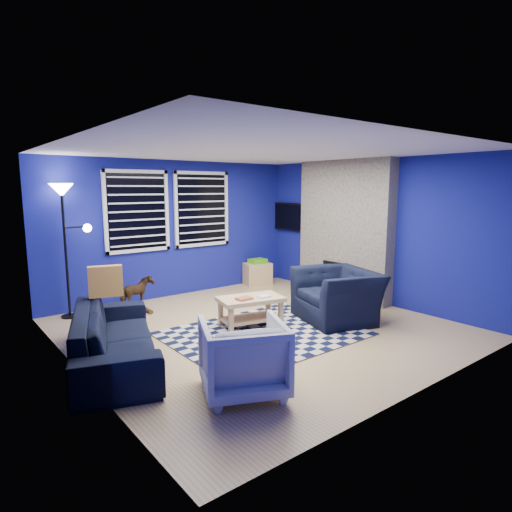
{
  "coord_description": "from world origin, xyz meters",
  "views": [
    {
      "loc": [
        -3.71,
        -4.63,
        2.0
      ],
      "look_at": [
        0.16,
        0.3,
        1.0
      ],
      "focal_mm": 30.0,
      "sensor_mm": 36.0,
      "label": 1
    }
  ],
  "objects_px": {
    "rocking_horse": "(137,292)",
    "floor_lamp": "(64,209)",
    "tv": "(291,217)",
    "armchair_big": "(337,296)",
    "coffee_table": "(251,305)",
    "cabinet": "(258,273)",
    "armchair_bent": "(243,357)",
    "sofa": "(115,337)"
  },
  "relations": [
    {
      "from": "tv",
      "to": "rocking_horse",
      "type": "height_order",
      "value": "tv"
    },
    {
      "from": "tv",
      "to": "cabinet",
      "type": "height_order",
      "value": "tv"
    },
    {
      "from": "armchair_bent",
      "to": "cabinet",
      "type": "xyz_separation_m",
      "value": [
        3.1,
        3.68,
        -0.13
      ]
    },
    {
      "from": "rocking_horse",
      "to": "tv",
      "type": "bearing_deg",
      "value": -109.48
    },
    {
      "from": "coffee_table",
      "to": "cabinet",
      "type": "distance_m",
      "value": 2.77
    },
    {
      "from": "coffee_table",
      "to": "cabinet",
      "type": "xyz_separation_m",
      "value": [
        1.8,
        2.11,
        -0.08
      ]
    },
    {
      "from": "rocking_horse",
      "to": "cabinet",
      "type": "distance_m",
      "value": 2.81
    },
    {
      "from": "tv",
      "to": "cabinet",
      "type": "distance_m",
      "value": 1.38
    },
    {
      "from": "rocking_horse",
      "to": "floor_lamp",
      "type": "height_order",
      "value": "floor_lamp"
    },
    {
      "from": "tv",
      "to": "rocking_horse",
      "type": "relative_size",
      "value": 1.71
    },
    {
      "from": "rocking_horse",
      "to": "floor_lamp",
      "type": "distance_m",
      "value": 1.7
    },
    {
      "from": "rocking_horse",
      "to": "cabinet",
      "type": "relative_size",
      "value": 0.96
    },
    {
      "from": "cabinet",
      "to": "tv",
      "type": "bearing_deg",
      "value": -5.36
    },
    {
      "from": "tv",
      "to": "rocking_horse",
      "type": "bearing_deg",
      "value": -178.45
    },
    {
      "from": "armchair_big",
      "to": "tv",
      "type": "bearing_deg",
      "value": 169.6
    },
    {
      "from": "rocking_horse",
      "to": "cabinet",
      "type": "height_order",
      "value": "rocking_horse"
    },
    {
      "from": "armchair_bent",
      "to": "floor_lamp",
      "type": "relative_size",
      "value": 0.39
    },
    {
      "from": "sofa",
      "to": "rocking_horse",
      "type": "bearing_deg",
      "value": -10.63
    },
    {
      "from": "sofa",
      "to": "coffee_table",
      "type": "distance_m",
      "value": 2.04
    },
    {
      "from": "sofa",
      "to": "cabinet",
      "type": "height_order",
      "value": "sofa"
    },
    {
      "from": "armchair_big",
      "to": "armchair_bent",
      "type": "height_order",
      "value": "armchair_big"
    },
    {
      "from": "tv",
      "to": "armchair_bent",
      "type": "xyz_separation_m",
      "value": [
        -3.81,
        -3.43,
        -1.03
      ]
    },
    {
      "from": "armchair_big",
      "to": "rocking_horse",
      "type": "height_order",
      "value": "armchair_big"
    },
    {
      "from": "tv",
      "to": "armchair_bent",
      "type": "bearing_deg",
      "value": -137.97
    },
    {
      "from": "armchair_big",
      "to": "floor_lamp",
      "type": "bearing_deg",
      "value": -112.87
    },
    {
      "from": "sofa",
      "to": "coffee_table",
      "type": "relative_size",
      "value": 2.16
    },
    {
      "from": "armchair_bent",
      "to": "sofa",
      "type": "bearing_deg",
      "value": -39.03
    },
    {
      "from": "coffee_table",
      "to": "floor_lamp",
      "type": "relative_size",
      "value": 0.49
    },
    {
      "from": "tv",
      "to": "armchair_big",
      "type": "distance_m",
      "value": 2.93
    },
    {
      "from": "armchair_big",
      "to": "coffee_table",
      "type": "relative_size",
      "value": 1.17
    },
    {
      "from": "armchair_bent",
      "to": "rocking_horse",
      "type": "relative_size",
      "value": 1.39
    },
    {
      "from": "coffee_table",
      "to": "cabinet",
      "type": "bearing_deg",
      "value": 49.52
    },
    {
      "from": "sofa",
      "to": "floor_lamp",
      "type": "height_order",
      "value": "floor_lamp"
    },
    {
      "from": "tv",
      "to": "floor_lamp",
      "type": "relative_size",
      "value": 0.48
    },
    {
      "from": "tv",
      "to": "armchair_big",
      "type": "height_order",
      "value": "tv"
    },
    {
      "from": "sofa",
      "to": "rocking_horse",
      "type": "height_order",
      "value": "sofa"
    },
    {
      "from": "floor_lamp",
      "to": "armchair_bent",
      "type": "bearing_deg",
      "value": -80.38
    },
    {
      "from": "rocking_horse",
      "to": "coffee_table",
      "type": "height_order",
      "value": "rocking_horse"
    },
    {
      "from": "armchair_bent",
      "to": "cabinet",
      "type": "distance_m",
      "value": 4.82
    },
    {
      "from": "tv",
      "to": "sofa",
      "type": "relative_size",
      "value": 0.46
    },
    {
      "from": "armchair_big",
      "to": "rocking_horse",
      "type": "xyz_separation_m",
      "value": [
        -2.21,
        2.34,
        -0.07
      ]
    },
    {
      "from": "tv",
      "to": "coffee_table",
      "type": "xyz_separation_m",
      "value": [
        -2.51,
        -1.86,
        -1.08
      ]
    }
  ]
}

